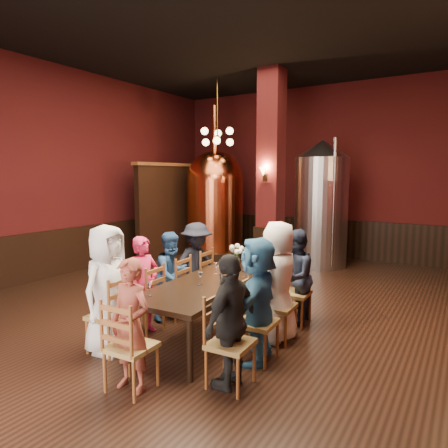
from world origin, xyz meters
The scene contains 37 objects.
room centered at (0.00, 0.00, 2.25)m, with size 10.00×10.02×4.50m.
wainscot_back centered at (0.00, 4.96, 0.50)m, with size 7.90×0.08×1.00m, color black.
wainscot_left centered at (-3.96, 0.00, 0.50)m, with size 0.08×9.90×1.00m, color black.
column centered at (-0.30, 2.80, 2.25)m, with size 0.58×0.58×4.50m, color #44110E.
partition centered at (-3.20, 3.20, 1.20)m, with size 0.22×3.50×2.40m, color black.
pendant_cluster centered at (-1.80, 2.90, 3.10)m, with size 0.90×0.90×1.70m, color #A57226, non-canonical shape.
sconce_column centered at (-0.30, 2.50, 2.20)m, with size 0.20×0.20×0.36m, color black, non-canonical shape.
dining_table centered at (0.68, -1.17, 0.69)m, with size 1.12×2.45×0.75m.
chair_0 centered at (-0.12, -2.22, 0.46)m, with size 0.46×0.46×0.92m, color brown, non-canonical shape.
person_0 centered at (-0.12, -2.22, 0.79)m, with size 0.78×0.50×1.59m, color white.
chair_1 centered at (-0.15, -1.55, 0.46)m, with size 0.46×0.46×0.92m, color brown, non-canonical shape.
person_1 centered at (-0.15, -1.55, 0.68)m, with size 0.49×0.32×1.35m, color #D12351.
chair_2 centered at (-0.19, -0.89, 0.46)m, with size 0.46×0.46×0.92m, color brown, non-canonical shape.
person_2 centered at (-0.19, -0.89, 0.66)m, with size 0.65×0.32×1.33m, color navy.
chair_3 centered at (-0.22, -0.22, 0.46)m, with size 0.46×0.46×0.92m, color brown, non-canonical shape.
person_3 centered at (-0.22, -0.22, 0.70)m, with size 0.90×0.52×1.40m, color black.
chair_4 centered at (1.58, -2.13, 0.46)m, with size 0.46×0.46×0.92m, color brown, non-canonical shape.
person_4 centered at (1.58, -2.13, 0.70)m, with size 0.82×0.34×1.40m, color black.
chair_5 centered at (1.55, -1.46, 0.46)m, with size 0.46×0.46×0.92m, color brown, non-canonical shape.
person_5 centered at (1.55, -1.46, 0.74)m, with size 1.37×0.44×1.47m, color teal.
chair_6 centered at (1.51, -0.80, 0.46)m, with size 0.46×0.46×0.92m, color brown, non-canonical shape.
person_6 centered at (1.51, -0.80, 0.79)m, with size 0.77×0.50×1.58m, color white.
chair_7 centered at (1.48, -0.13, 0.46)m, with size 0.46×0.46×0.92m, color brown, non-canonical shape.
person_7 centered at (1.48, -0.13, 0.70)m, with size 0.68×0.33×1.40m, color #1D253B.
chair_8 centered at (0.76, -2.72, 0.46)m, with size 0.46×0.46×0.92m, color brown, non-canonical shape.
person_8 centered at (0.76, -2.72, 0.68)m, with size 0.50×0.33×1.36m, color brown.
copper_kettle centered at (-2.23, 3.44, 1.45)m, with size 1.84×1.84×3.97m.
steel_vessel centered at (0.59, 3.72, 1.49)m, with size 1.61×1.61×2.98m.
rose_vase centered at (0.58, -0.29, 1.00)m, with size 0.22×0.22×0.38m.
wine_glass_0 centered at (0.53, -0.79, 0.83)m, with size 0.07×0.07×0.17m, color white, non-canonical shape.
wine_glass_1 centered at (0.42, -2.06, 0.83)m, with size 0.07×0.07×0.17m, color white, non-canonical shape.
wine_glass_2 centered at (0.79, -0.44, 0.83)m, with size 0.07×0.07×0.17m, color white, non-canonical shape.
wine_glass_3 centered at (0.97, -0.66, 0.83)m, with size 0.07×0.07×0.17m, color white, non-canonical shape.
wine_glass_4 centered at (0.66, -1.36, 0.83)m, with size 0.07×0.07×0.17m, color white, non-canonical shape.
wine_glass_5 centered at (0.88, -0.44, 0.83)m, with size 0.07×0.07×0.17m, color white, non-canonical shape.
wine_glass_6 centered at (0.58, -0.78, 0.83)m, with size 0.07×0.07×0.17m, color white, non-canonical shape.
wine_glass_7 centered at (1.01, -1.09, 0.83)m, with size 0.07×0.07×0.17m, color white, non-canonical shape.
Camera 1 is at (3.58, -5.49, 2.18)m, focal length 32.00 mm.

